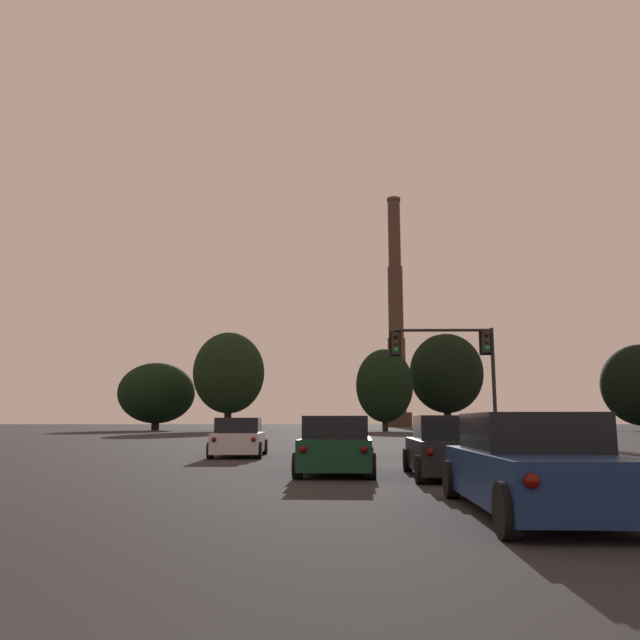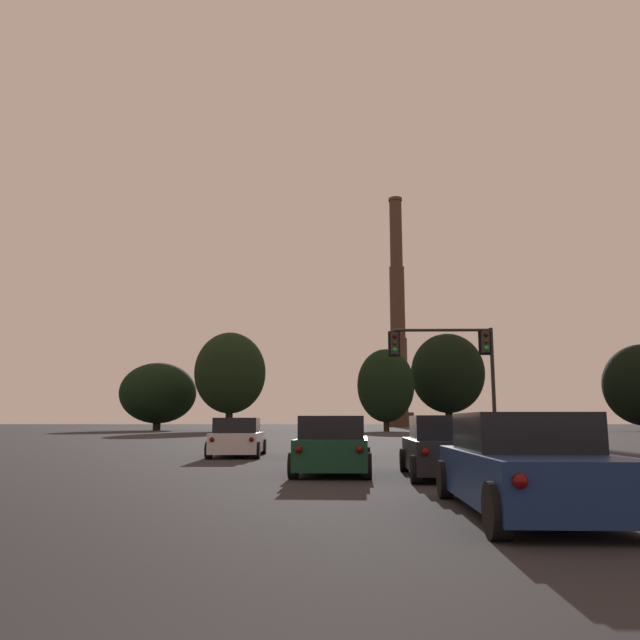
{
  "view_description": "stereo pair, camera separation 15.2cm",
  "coord_description": "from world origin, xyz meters",
  "px_view_note": "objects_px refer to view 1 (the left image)",
  "views": [
    {
      "loc": [
        0.16,
        -1.64,
        1.3
      ],
      "look_at": [
        -0.63,
        38.85,
        7.9
      ],
      "focal_mm": 35.0,
      "sensor_mm": 36.0,
      "label": 1
    },
    {
      "loc": [
        0.32,
        -1.63,
        1.3
      ],
      "look_at": [
        -0.63,
        38.85,
        7.9
      ],
      "focal_mm": 35.0,
      "sensor_mm": 36.0,
      "label": 2
    }
  ],
  "objects_px": {
    "hatchback_center_lane_second": "(337,447)",
    "hatchback_right_lane_second": "(449,449)",
    "traffic_light_overhead_right": "(458,356)",
    "smokestack": "(396,334)",
    "sedan_right_lane_third": "(534,466)",
    "hatchback_left_lane_front": "(239,439)",
    "hatchback_center_lane_front": "(335,439)"
  },
  "relations": [
    {
      "from": "sedan_right_lane_third",
      "to": "smokestack",
      "type": "xyz_separation_m",
      "value": [
        12.8,
        141.94,
        21.69
      ]
    },
    {
      "from": "hatchback_right_lane_second",
      "to": "sedan_right_lane_third",
      "type": "bearing_deg",
      "value": -86.76
    },
    {
      "from": "smokestack",
      "to": "hatchback_right_lane_second",
      "type": "bearing_deg",
      "value": -95.43
    },
    {
      "from": "hatchback_center_lane_front",
      "to": "sedan_right_lane_third",
      "type": "height_order",
      "value": "hatchback_center_lane_front"
    },
    {
      "from": "hatchback_center_lane_front",
      "to": "hatchback_center_lane_second",
      "type": "relative_size",
      "value": 0.99
    },
    {
      "from": "traffic_light_overhead_right",
      "to": "smokestack",
      "type": "xyz_separation_m",
      "value": [
        9.67,
        121.36,
        17.98
      ]
    },
    {
      "from": "hatchback_center_lane_front",
      "to": "hatchback_left_lane_front",
      "type": "distance_m",
      "value": 3.73
    },
    {
      "from": "hatchback_center_lane_second",
      "to": "smokestack",
      "type": "relative_size",
      "value": 0.07
    },
    {
      "from": "hatchback_center_lane_front",
      "to": "smokestack",
      "type": "height_order",
      "value": "smokestack"
    },
    {
      "from": "sedan_right_lane_third",
      "to": "hatchback_left_lane_front",
      "type": "height_order",
      "value": "hatchback_left_lane_front"
    },
    {
      "from": "hatchback_center_lane_front",
      "to": "hatchback_right_lane_second",
      "type": "distance_m",
      "value": 8.13
    },
    {
      "from": "hatchback_center_lane_front",
      "to": "hatchback_left_lane_front",
      "type": "relative_size",
      "value": 0.99
    },
    {
      "from": "hatchback_center_lane_second",
      "to": "traffic_light_overhead_right",
      "type": "bearing_deg",
      "value": 69.27
    },
    {
      "from": "sedan_right_lane_third",
      "to": "traffic_light_overhead_right",
      "type": "bearing_deg",
      "value": 82.62
    },
    {
      "from": "hatchback_left_lane_front",
      "to": "hatchback_right_lane_second",
      "type": "distance_m",
      "value": 10.71
    },
    {
      "from": "sedan_right_lane_third",
      "to": "hatchback_center_lane_front",
      "type": "bearing_deg",
      "value": 102.9
    },
    {
      "from": "hatchback_center_lane_front",
      "to": "hatchback_left_lane_front",
      "type": "height_order",
      "value": "same"
    },
    {
      "from": "hatchback_right_lane_second",
      "to": "smokestack",
      "type": "distance_m",
      "value": 138.42
    },
    {
      "from": "hatchback_left_lane_front",
      "to": "traffic_light_overhead_right",
      "type": "xyz_separation_m",
      "value": [
        9.51,
        6.04,
        3.72
      ]
    },
    {
      "from": "hatchback_center_lane_second",
      "to": "hatchback_right_lane_second",
      "type": "distance_m",
      "value": 2.85
    },
    {
      "from": "hatchback_left_lane_front",
      "to": "smokestack",
      "type": "distance_m",
      "value": 130.65
    },
    {
      "from": "hatchback_center_lane_front",
      "to": "hatchback_right_lane_second",
      "type": "bearing_deg",
      "value": -69.87
    },
    {
      "from": "sedan_right_lane_third",
      "to": "traffic_light_overhead_right",
      "type": "height_order",
      "value": "traffic_light_overhead_right"
    },
    {
      "from": "hatchback_center_lane_second",
      "to": "traffic_light_overhead_right",
      "type": "xyz_separation_m",
      "value": [
        5.9,
        13.66,
        3.72
      ]
    },
    {
      "from": "hatchback_center_lane_second",
      "to": "hatchback_left_lane_front",
      "type": "bearing_deg",
      "value": 117.94
    },
    {
      "from": "hatchback_center_lane_second",
      "to": "hatchback_right_lane_second",
      "type": "relative_size",
      "value": 1.0
    },
    {
      "from": "traffic_light_overhead_right",
      "to": "smokestack",
      "type": "distance_m",
      "value": 123.06
    },
    {
      "from": "sedan_right_lane_third",
      "to": "hatchback_right_lane_second",
      "type": "height_order",
      "value": "hatchback_right_lane_second"
    },
    {
      "from": "sedan_right_lane_third",
      "to": "hatchback_center_lane_second",
      "type": "bearing_deg",
      "value": 113.1
    },
    {
      "from": "hatchback_center_lane_front",
      "to": "hatchback_left_lane_front",
      "type": "xyz_separation_m",
      "value": [
        -3.59,
        1.02,
        0.0
      ]
    },
    {
      "from": "sedan_right_lane_third",
      "to": "traffic_light_overhead_right",
      "type": "distance_m",
      "value": 21.15
    },
    {
      "from": "smokestack",
      "to": "sedan_right_lane_third",
      "type": "bearing_deg",
      "value": -95.15
    }
  ]
}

